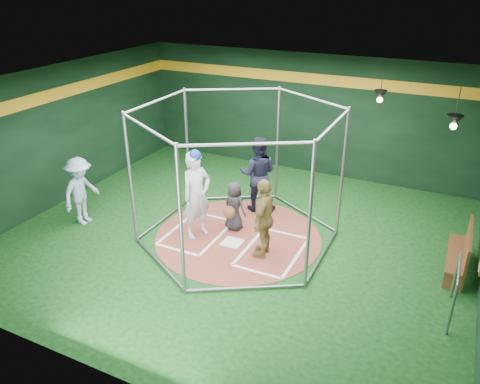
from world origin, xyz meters
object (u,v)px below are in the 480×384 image
at_px(visitor_leopard, 264,218).
at_px(dugout_bench, 462,251).
at_px(batter_figure, 197,194).
at_px(umpire, 258,174).

distance_m(visitor_leopard, dugout_bench, 4.01).
distance_m(batter_figure, dugout_bench, 5.62).
xyz_separation_m(visitor_leopard, umpire, (-0.97, 1.89, 0.09)).
bearing_deg(batter_figure, visitor_leopard, -3.78).
bearing_deg(umpire, batter_figure, 51.00).
xyz_separation_m(batter_figure, umpire, (0.71, 1.78, -0.06)).
xyz_separation_m(umpire, dugout_bench, (4.79, -0.74, -0.49)).
height_order(batter_figure, umpire, batter_figure).
xyz_separation_m(batter_figure, visitor_leopard, (1.68, -0.11, -0.15)).
distance_m(visitor_leopard, umpire, 2.13).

